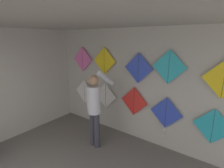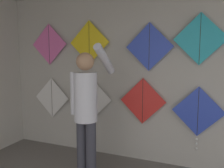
{
  "view_description": "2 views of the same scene",
  "coord_description": "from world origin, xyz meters",
  "views": [
    {
      "loc": [
        2.01,
        0.19,
        2.54
      ],
      "look_at": [
        -0.53,
        3.61,
        1.43
      ],
      "focal_mm": 28.0,
      "sensor_mm": 36.0,
      "label": 1
    },
    {
      "loc": [
        0.79,
        0.48,
        1.69
      ],
      "look_at": [
        -0.45,
        3.61,
        1.29
      ],
      "focal_mm": 35.0,
      "sensor_mm": 36.0,
      "label": 2
    }
  ],
  "objects": [
    {
      "name": "kite_0",
      "position": [
        -1.77,
        3.85,
        0.95
      ],
      "size": [
        0.74,
        0.01,
        0.74
      ],
      "color": "white"
    },
    {
      "name": "kite_8",
      "position": [
        0.79,
        3.85,
        1.96
      ],
      "size": [
        0.74,
        0.01,
        0.74
      ],
      "color": "#28B2C6"
    },
    {
      "name": "shopkeeper",
      "position": [
        -0.57,
        2.99,
        1.06
      ],
      "size": [
        0.47,
        0.63,
        1.88
      ],
      "rotation": [
        0.0,
        0.0,
        -0.13
      ],
      "color": "#383842",
      "rests_on": "ground"
    },
    {
      "name": "kite_2",
      "position": [
        -0.02,
        3.85,
        1.01
      ],
      "size": [
        0.74,
        0.01,
        0.74
      ],
      "color": "red"
    },
    {
      "name": "kite_1",
      "position": [
        -0.93,
        3.85,
        0.98
      ],
      "size": [
        0.74,
        0.01,
        0.74
      ],
      "color": "white"
    },
    {
      "name": "kite_7",
      "position": [
        0.07,
        3.85,
        1.86
      ],
      "size": [
        0.74,
        0.01,
        0.74
      ],
      "color": "blue"
    },
    {
      "name": "kite_5",
      "position": [
        -1.8,
        3.85,
        1.94
      ],
      "size": [
        0.74,
        0.01,
        0.74
      ],
      "color": "pink"
    },
    {
      "name": "back_panel",
      "position": [
        0.0,
        3.94,
        1.4
      ],
      "size": [
        5.95,
        0.06,
        2.8
      ],
      "primitive_type": "cube",
      "color": "#BCB7AD",
      "rests_on": "ground"
    },
    {
      "name": "kite_6",
      "position": [
        -0.97,
        3.85,
        1.96
      ],
      "size": [
        0.74,
        0.01,
        0.74
      ],
      "color": "yellow"
    },
    {
      "name": "kite_3",
      "position": [
        0.81,
        3.85,
        0.88
      ],
      "size": [
        0.74,
        0.04,
        0.95
      ],
      "color": "blue"
    }
  ]
}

